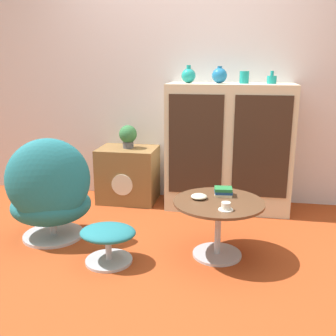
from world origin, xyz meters
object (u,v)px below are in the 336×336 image
tv_console (128,174)px  vase_inner_right (244,77)px  teacup (226,207)px  bowl (199,196)px  coffee_table (218,217)px  book_stack (223,191)px  vase_rightmost (272,79)px  egg_chair (50,194)px  potted_plant (128,135)px  ottoman (108,237)px  sideboard (228,147)px  vase_leftmost (189,76)px  vase_inner_left (219,75)px

tv_console → vase_inner_right: 1.49m
teacup → tv_console: bearing=129.9°
bowl → teacup: bearing=-44.1°
coffee_table → book_stack: book_stack is taller
vase_inner_right → vase_rightmost: 0.24m
coffee_table → bowl: size_ratio=5.52×
egg_chair → coffee_table: 1.32m
vase_rightmost → potted_plant: 1.47m
vase_inner_right → bowl: size_ratio=0.94×
potted_plant → teacup: size_ratio=2.28×
ottoman → vase_rightmost: 2.02m
coffee_table → teacup: 0.23m
tv_console → egg_chair: egg_chair is taller
coffee_table → vase_inner_right: (0.14, 1.05, 0.95)m
sideboard → vase_rightmost: vase_rightmost is taller
tv_console → bowl: (0.83, -1.04, 0.17)m
bowl → potted_plant: bearing=128.4°
sideboard → egg_chair: 1.69m
vase_leftmost → egg_chair: bearing=-133.5°
egg_chair → vase_leftmost: vase_leftmost is taller
egg_chair → teacup: 1.39m
vase_inner_right → teacup: vase_inner_right is taller
coffee_table → vase_inner_left: 1.43m
coffee_table → bowl: (-0.14, 0.02, 0.14)m
ottoman → book_stack: bearing=24.9°
vase_inner_left → book_stack: (0.11, -0.92, -0.81)m
vase_rightmost → coffee_table: bearing=-110.3°
vase_leftmost → teacup: vase_leftmost is taller
book_stack → ottoman: bearing=-155.1°
tv_console → ottoman: 1.32m
ottoman → potted_plant: bearing=99.2°
sideboard → vase_inner_left: size_ratio=7.81×
tv_console → bowl: size_ratio=4.90×
vase_inner_left → vase_leftmost: bearing=180.0°
vase_rightmost → vase_leftmost: bearing=180.0°
vase_rightmost → book_stack: size_ratio=0.80×
vase_inner_left → book_stack: vase_inner_left is taller
tv_console → vase_rightmost: 1.67m
egg_chair → teacup: egg_chair is taller
ottoman → vase_rightmost: (1.15, 1.28, 1.05)m
tv_console → potted_plant: size_ratio=2.51×
egg_chair → vase_rightmost: vase_rightmost is taller
coffee_table → vase_rightmost: (0.39, 1.05, 0.93)m
tv_console → vase_leftmost: (0.61, -0.01, 0.99)m
vase_rightmost → book_stack: vase_rightmost is taller
bowl → vase_leftmost: bearing=102.2°
sideboard → potted_plant: bearing=178.9°
sideboard → book_stack: size_ratio=8.47×
egg_chair → potted_plant: egg_chair is taller
sideboard → coffee_table: (-0.03, -1.04, -0.29)m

